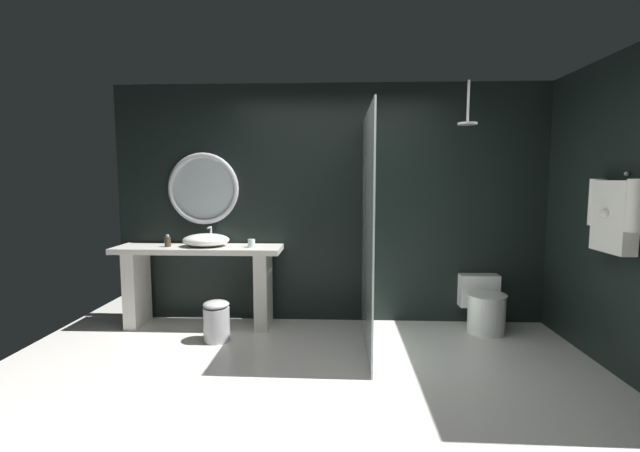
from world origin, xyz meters
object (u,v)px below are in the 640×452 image
object	(u,v)px
tumbler_cup	(251,243)
round_wall_mirror	(203,189)
vessel_sink	(206,240)
waste_bin	(216,321)
hanging_bathrobe	(615,213)
toilet	(484,305)
soap_dispenser	(168,241)
rain_shower_head	(468,118)

from	to	relation	value
tumbler_cup	round_wall_mirror	distance (m)	0.84
vessel_sink	waste_bin	xyz separation A→B (m)	(0.22, -0.45, -0.73)
hanging_bathrobe	toilet	world-z (taller)	hanging_bathrobe
toilet	waste_bin	distance (m)	2.75
vessel_sink	soap_dispenser	xyz separation A→B (m)	(-0.40, -0.04, -0.01)
tumbler_cup	rain_shower_head	world-z (taller)	rain_shower_head
vessel_sink	toilet	size ratio (longest dim) A/B	0.83
tumbler_cup	hanging_bathrobe	xyz separation A→B (m)	(3.06, -1.02, 0.41)
tumbler_cup	waste_bin	size ratio (longest dim) A/B	0.21
soap_dispenser	tumbler_cup	bearing A→B (deg)	0.74
vessel_sink	round_wall_mirror	bearing A→B (deg)	110.48
soap_dispenser	waste_bin	xyz separation A→B (m)	(0.62, -0.40, -0.72)
soap_dispenser	hanging_bathrobe	bearing A→B (deg)	-14.34
soap_dispenser	rain_shower_head	bearing A→B (deg)	-4.31
round_wall_mirror	hanging_bathrobe	world-z (taller)	round_wall_mirror
toilet	waste_bin	bearing A→B (deg)	-170.66
round_wall_mirror	hanging_bathrobe	bearing A→B (deg)	-19.31
vessel_sink	waste_bin	bearing A→B (deg)	-64.00
toilet	waste_bin	world-z (taller)	toilet
soap_dispenser	round_wall_mirror	xyz separation A→B (m)	(0.32, 0.26, 0.55)
vessel_sink	round_wall_mirror	xyz separation A→B (m)	(-0.08, 0.22, 0.54)
waste_bin	rain_shower_head	bearing A→B (deg)	4.16
soap_dispenser	waste_bin	distance (m)	1.03
vessel_sink	waste_bin	size ratio (longest dim) A/B	1.22
vessel_sink	hanging_bathrobe	bearing A→B (deg)	-16.52
toilet	tumbler_cup	bearing A→B (deg)	-179.23
rain_shower_head	tumbler_cup	bearing A→B (deg)	173.59
toilet	round_wall_mirror	bearing A→B (deg)	175.82
vessel_sink	hanging_bathrobe	world-z (taller)	hanging_bathrobe
round_wall_mirror	waste_bin	size ratio (longest dim) A/B	1.95
vessel_sink	rain_shower_head	world-z (taller)	rain_shower_head
toilet	hanging_bathrobe	bearing A→B (deg)	-59.28
round_wall_mirror	rain_shower_head	size ratio (longest dim) A/B	1.91
vessel_sink	waste_bin	distance (m)	0.88
toilet	soap_dispenser	bearing A→B (deg)	-179.24
soap_dispenser	hanging_bathrobe	distance (m)	4.10
vessel_sink	round_wall_mirror	world-z (taller)	round_wall_mirror
vessel_sink	soap_dispenser	world-z (taller)	vessel_sink
waste_bin	round_wall_mirror	bearing A→B (deg)	114.22
rain_shower_head	toilet	distance (m)	1.93
vessel_sink	soap_dispenser	size ratio (longest dim) A/B	3.81
waste_bin	tumbler_cup	bearing A→B (deg)	56.51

